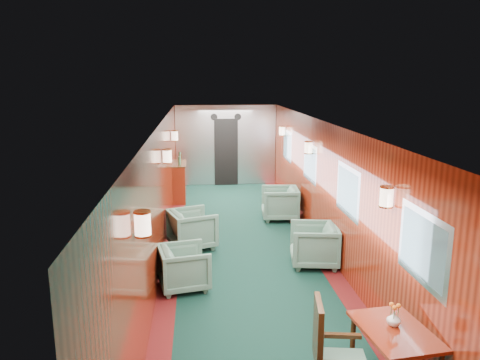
# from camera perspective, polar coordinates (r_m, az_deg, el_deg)

# --- Properties ---
(room) EXTENTS (12.00, 12.10, 2.40)m
(room) POSITION_cam_1_polar(r_m,az_deg,el_deg) (8.15, 0.84, 1.35)
(room) COLOR black
(room) RESTS_ON ground
(bulkhead) EXTENTS (2.98, 0.17, 2.39)m
(bulkhead) POSITION_cam_1_polar(r_m,az_deg,el_deg) (14.03, -1.72, 4.20)
(bulkhead) COLOR silver
(bulkhead) RESTS_ON ground
(windows_right) EXTENTS (0.02, 8.60, 0.80)m
(windows_right) POSITION_cam_1_polar(r_m,az_deg,el_deg) (8.70, 10.45, 0.63)
(windows_right) COLOR #B2B5B9
(windows_right) RESTS_ON ground
(wall_sconces) EXTENTS (2.97, 7.97, 0.25)m
(wall_sconces) POSITION_cam_1_polar(r_m,az_deg,el_deg) (8.67, 0.44, 3.08)
(wall_sconces) COLOR #FFE5C6
(wall_sconces) RESTS_ON ground
(dining_table) EXTENTS (0.76, 1.00, 0.70)m
(dining_table) POSITION_cam_1_polar(r_m,az_deg,el_deg) (5.29, 18.33, -17.95)
(dining_table) COLOR maroon
(dining_table) RESTS_ON ground
(side_chair) EXTENTS (0.58, 0.60, 1.14)m
(side_chair) POSITION_cam_1_polar(r_m,az_deg,el_deg) (4.87, 11.06, -19.91)
(side_chair) COLOR #1D453A
(side_chair) RESTS_ON ground
(credenza) EXTENTS (0.35, 1.11, 1.27)m
(credenza) POSITION_cam_1_polar(r_m,az_deg,el_deg) (12.45, -7.38, -0.15)
(credenza) COLOR maroon
(credenza) RESTS_ON ground
(flower_vase) EXTENTS (0.15, 0.15, 0.15)m
(flower_vase) POSITION_cam_1_polar(r_m,az_deg,el_deg) (5.26, 18.25, -15.79)
(flower_vase) COLOR beige
(flower_vase) RESTS_ON dining_table
(armchair_left_near) EXTENTS (0.87, 0.86, 0.67)m
(armchair_left_near) POSITION_cam_1_polar(r_m,az_deg,el_deg) (7.36, -6.82, -10.54)
(armchair_left_near) COLOR #1D453A
(armchair_left_near) RESTS_ON ground
(armchair_left_far) EXTENTS (1.04, 1.02, 0.74)m
(armchair_left_far) POSITION_cam_1_polar(r_m,az_deg,el_deg) (8.99, -5.85, -5.96)
(armchair_left_far) COLOR #1D453A
(armchair_left_far) RESTS_ON ground
(armchair_right_near) EXTENTS (0.91, 0.89, 0.73)m
(armchair_right_near) POSITION_cam_1_polar(r_m,az_deg,el_deg) (8.25, 9.00, -7.82)
(armchair_right_near) COLOR #1D453A
(armchair_right_near) RESTS_ON ground
(armchair_right_far) EXTENTS (0.89, 0.86, 0.75)m
(armchair_right_far) POSITION_cam_1_polar(r_m,az_deg,el_deg) (10.74, 4.87, -2.85)
(armchair_right_far) COLOR #1D453A
(armchair_right_far) RESTS_ON ground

